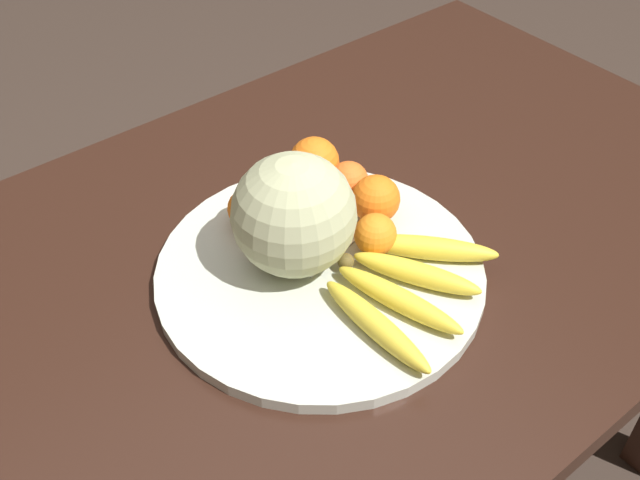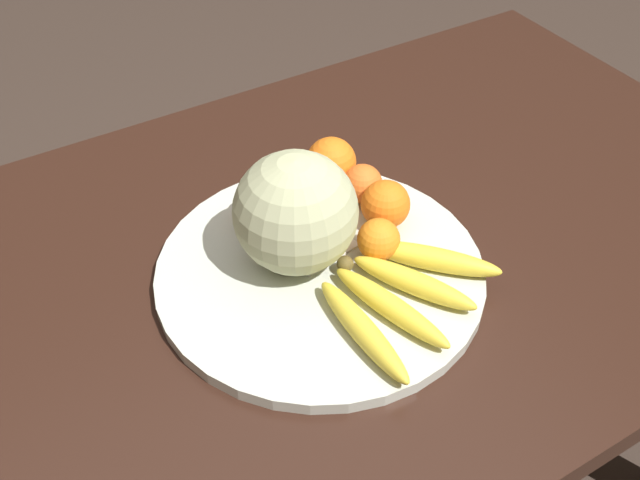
{
  "view_description": "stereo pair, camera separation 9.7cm",
  "coord_description": "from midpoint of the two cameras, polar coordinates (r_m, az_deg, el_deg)",
  "views": [
    {
      "loc": [
        -0.5,
        -0.6,
        1.51
      ],
      "look_at": [
        -0.05,
        -0.04,
        0.85
      ],
      "focal_mm": 42.0,
      "sensor_mm": 36.0,
      "label": 1
    },
    {
      "loc": [
        -0.42,
        -0.66,
        1.51
      ],
      "look_at": [
        -0.05,
        -0.04,
        0.85
      ],
      "focal_mm": 42.0,
      "sensor_mm": 36.0,
      "label": 2
    }
  ],
  "objects": [
    {
      "name": "kitchen_table",
      "position": [
        1.14,
        -1.75,
        -4.32
      ],
      "size": [
        1.44,
        0.87,
        0.78
      ],
      "color": "black",
      "rests_on": "ground_plane"
    },
    {
      "name": "produce_tag",
      "position": [
        1.02,
        -2.45,
        -1.13
      ],
      "size": [
        0.1,
        0.05,
        0.0
      ],
      "rotation": [
        0.0,
        0.0,
        0.19
      ],
      "color": "white",
      "rests_on": "fruit_bowl"
    },
    {
      "name": "fruit_bowl",
      "position": [
        1.01,
        -2.75,
        -2.54
      ],
      "size": [
        0.44,
        0.44,
        0.02
      ],
      "color": "beige",
      "rests_on": "kitchen_table"
    },
    {
      "name": "melon",
      "position": [
        0.96,
        -4.9,
        1.8
      ],
      "size": [
        0.16,
        0.16,
        0.16
      ],
      "color": "#B2B789",
      "rests_on": "fruit_bowl"
    },
    {
      "name": "orange_front_right",
      "position": [
        1.06,
        1.65,
        3.03
      ],
      "size": [
        0.07,
        0.07,
        0.07
      ],
      "color": "orange",
      "rests_on": "fruit_bowl"
    },
    {
      "name": "orange_back_right",
      "position": [
        1.01,
        1.5,
        0.3
      ],
      "size": [
        0.06,
        0.06,
        0.06
      ],
      "color": "orange",
      "rests_on": "fruit_bowl"
    },
    {
      "name": "orange_top_small",
      "position": [
        1.06,
        -8.18,
        2.28
      ],
      "size": [
        0.06,
        0.06,
        0.06
      ],
      "color": "orange",
      "rests_on": "fruit_bowl"
    },
    {
      "name": "orange_front_left",
      "position": [
        1.12,
        -2.93,
        5.87
      ],
      "size": [
        0.08,
        0.08,
        0.08
      ],
      "color": "orange",
      "rests_on": "fruit_bowl"
    },
    {
      "name": "orange_mid_center",
      "position": [
        1.09,
        -5.72,
        4.2
      ],
      "size": [
        0.06,
        0.06,
        0.06
      ],
      "color": "orange",
      "rests_on": "fruit_bowl"
    },
    {
      "name": "orange_back_left",
      "position": [
        1.1,
        -0.34,
        4.43
      ],
      "size": [
        0.06,
        0.06,
        0.06
      ],
      "color": "orange",
      "rests_on": "fruit_bowl"
    },
    {
      "name": "banana_bunch",
      "position": [
        0.96,
        3.64,
        -3.54
      ],
      "size": [
        0.24,
        0.23,
        0.03
      ],
      "rotation": [
        0.0,
        0.0,
        5.08
      ],
      "color": "brown",
      "rests_on": "fruit_bowl"
    }
  ]
}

